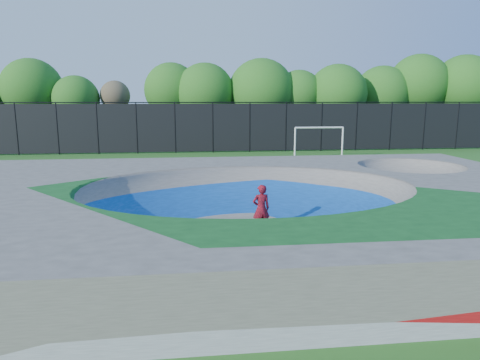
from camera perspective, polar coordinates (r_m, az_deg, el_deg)
name	(u,v)px	position (r m, az deg, el deg)	size (l,w,h in m)	color
ground	(247,229)	(14.30, 0.88, -6.58)	(120.00, 120.00, 0.00)	#215A19
skate_deck	(247,207)	(14.09, 0.89, -3.67)	(22.00, 14.00, 1.50)	gray
skater	(261,209)	(13.77, 2.84, -3.84)	(0.58, 0.38, 1.58)	red
skateboard	(261,232)	(13.99, 2.81, -6.88)	(0.78, 0.22, 0.05)	black
soccer_goal	(319,137)	(30.69, 10.50, 5.67)	(3.56, 0.12, 2.36)	silver
fence	(213,126)	(34.64, -3.65, 7.14)	(48.09, 0.09, 4.04)	black
treeline	(241,91)	(39.66, 0.19, 11.76)	(54.08, 7.14, 8.53)	#4E3B27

